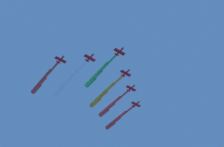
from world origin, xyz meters
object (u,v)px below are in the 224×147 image
jet_port_inner (102,95)px  jet_starboard_inner (67,82)px  jet_port_mid (110,106)px  jet_lead (97,74)px  jet_port_outer (116,120)px  jet_starboard_mid (42,81)px

jet_port_inner → jet_starboard_inner: jet_port_inner is taller
jet_port_mid → jet_starboard_inner: bearing=-118.5°
jet_lead → jet_port_inner: (-2.32, 21.93, -2.47)m
jet_lead → jet_port_outer: jet_lead is taller
jet_lead → jet_port_mid: size_ratio=1.00×
jet_port_inner → jet_port_mid: bearing=85.1°
jet_lead → jet_starboard_inner: size_ratio=0.90×
jet_starboard_inner → jet_lead: bearing=1.9°
jet_port_mid → jet_starboard_mid: bearing=-131.1°
jet_lead → jet_port_outer: bearing=90.5°
jet_port_mid → jet_starboard_mid: jet_port_mid is taller
jet_starboard_mid → jet_port_outer: 76.91m
jet_starboard_mid → jet_port_outer: (40.12, 65.61, 0.61)m
jet_port_inner → jet_lead: bearing=-84.0°
jet_port_inner → jet_starboard_mid: jet_port_inner is taller
jet_starboard_inner → jet_port_inner: bearing=47.6°
jet_port_mid → jet_starboard_mid: size_ratio=0.98×
jet_starboard_inner → jet_starboard_mid: (-17.65, -4.83, 0.71)m
jet_port_inner → jet_port_outer: (1.75, 38.07, 0.48)m
jet_port_inner → jet_port_mid: size_ratio=1.08×
jet_lead → jet_port_inner: size_ratio=0.93×
jet_port_inner → jet_starboard_inner: (-20.73, -22.71, -0.84)m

